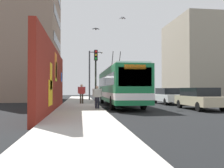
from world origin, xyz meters
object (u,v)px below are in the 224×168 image
street_lamp (91,71)px  traffic_light (96,68)px  parked_car_champagne (199,98)px  pedestrian_at_curb (97,95)px  city_bus (119,85)px  pedestrian_midblock (82,92)px  parked_car_white (168,96)px

street_lamp → traffic_light: bearing=179.4°
parked_car_champagne → pedestrian_at_curb: pedestrian_at_curb is taller
traffic_light → street_lamp: bearing=-0.6°
pedestrian_at_curb → street_lamp: size_ratio=0.26×
city_bus → street_lamp: street_lamp is taller
pedestrian_midblock → street_lamp: size_ratio=0.29×
parked_car_white → street_lamp: bearing=45.7°
pedestrian_at_curb → pedestrian_midblock: bearing=10.1°
parked_car_champagne → pedestrian_at_curb: bearing=88.7°
parked_car_white → traffic_light: 8.46m
parked_car_champagne → street_lamp: 15.43m
parked_car_white → street_lamp: 10.51m
city_bus → pedestrian_midblock: 3.65m
pedestrian_at_curb → traffic_light: 3.34m
parked_car_white → pedestrian_at_curb: bearing=129.4°
parked_car_champagne → parked_car_white: (6.25, 0.00, -0.00)m
traffic_light → street_lamp: size_ratio=0.74×
parked_car_champagne → pedestrian_midblock: pedestrian_midblock is taller
parked_car_champagne → pedestrian_at_curb: size_ratio=3.01×
pedestrian_midblock → traffic_light: 3.92m
city_bus → traffic_light: size_ratio=2.83×
pedestrian_at_curb → street_lamp: bearing=-0.8°
city_bus → parked_car_champagne: (-4.42, -5.20, -0.97)m
city_bus → pedestrian_at_curb: (-4.26, 2.22, -0.75)m
pedestrian_at_curb → traffic_light: (2.60, -0.07, 2.10)m
pedestrian_at_curb → traffic_light: size_ratio=0.35×
city_bus → parked_car_white: city_bus is taller
parked_car_champagne → street_lamp: (13.33, 7.24, 2.82)m
parked_car_champagne → parked_car_white: 6.25m
city_bus → traffic_light: (-1.66, 2.15, 1.35)m
pedestrian_midblock → traffic_light: traffic_light is taller
traffic_light → street_lamp: (10.56, -0.11, 0.51)m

